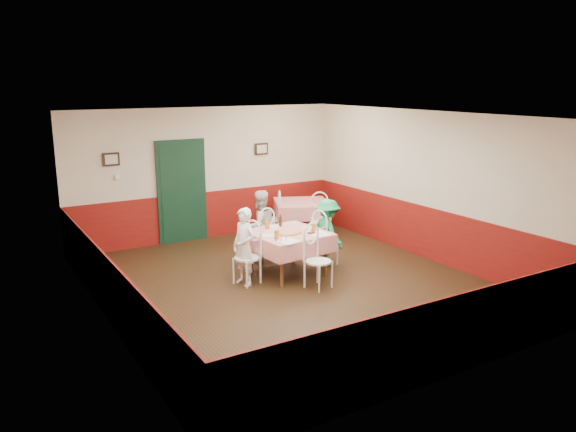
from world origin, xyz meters
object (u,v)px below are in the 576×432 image
second_table (301,219)px  chair_far (261,238)px  diner_left (244,247)px  chair_second_b (321,223)px  chair_right (325,241)px  glass_a (277,235)px  main_table (288,253)px  diner_right (328,232)px  glass_c (267,225)px  chair_second_a (272,220)px  chair_left (247,258)px  wallet (311,233)px  glass_b (314,227)px  pizza (288,232)px  chair_near (318,261)px  diner_far (260,226)px  beer_bottle (280,221)px

second_table → chair_far: size_ratio=1.24×
diner_left → chair_second_b: bearing=105.8°
chair_second_b → diner_left: diner_left is taller
chair_right → diner_left: (-1.74, -0.15, 0.20)m
second_table → diner_left: diner_left is taller
chair_second_b → glass_a: (-1.95, -1.57, 0.38)m
main_table → diner_right: (0.90, 0.08, 0.24)m
glass_c → chair_second_a: bearing=58.5°
chair_left → wallet: bearing=62.5°
glass_b → pizza: bearing=160.2°
diner_right → chair_right: bearing=94.7°
chair_near → glass_b: 0.83m
chair_left → chair_near: size_ratio=1.00×
diner_left → glass_c: bearing=109.8°
chair_near → diner_left: bearing=126.6°
chair_right → glass_a: glass_a is taller
chair_second_a → wallet: (-0.51, -2.32, 0.32)m
chair_near → chair_second_b: (1.49, 2.13, 0.00)m
second_table → wallet: (-1.26, -2.32, 0.40)m
diner_far → diner_right: size_ratio=1.10×
glass_a → glass_c: glass_a is taller
chair_left → beer_bottle: size_ratio=4.42×
glass_b → beer_bottle: beer_bottle is taller
chair_second_b → diner_right: 1.39m
wallet → diner_far: (-0.38, 1.18, -0.09)m
main_table → chair_second_b: 2.02m
glass_b → diner_right: (0.49, 0.27, -0.22)m
glass_c → glass_b: bearing=-42.3°
chair_near → chair_second_a: size_ratio=1.00×
wallet → chair_second_a: bearing=72.6°
main_table → chair_far: (-0.07, 0.85, 0.08)m
glass_a → beer_bottle: bearing=55.7°
chair_right → glass_c: size_ratio=6.15×
glass_b → glass_c: (-0.62, 0.56, -0.00)m
glass_a → chair_second_b: bearing=38.8°
wallet → diner_left: size_ratio=0.08×
glass_b → beer_bottle: (-0.33, 0.59, 0.03)m
wallet → chair_left: bearing=164.8°
chair_near → glass_c: (-0.28, 1.22, 0.38)m
pizza → glass_a: bearing=-145.3°
diner_right → diner_left: bearing=94.7°
chair_near → diner_right: 1.25m
diner_right → chair_second_a: bearing=2.2°
chair_second_b → pizza: (-1.59, -1.32, 0.33)m
chair_near → chair_second_a: (0.74, 2.88, 0.00)m
chair_near → diner_far: size_ratio=0.66×
chair_right → beer_bottle: size_ratio=4.42×
main_table → chair_near: (0.07, -0.85, 0.08)m
chair_left → glass_b: 1.32m
chair_right → pizza: bearing=81.9°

